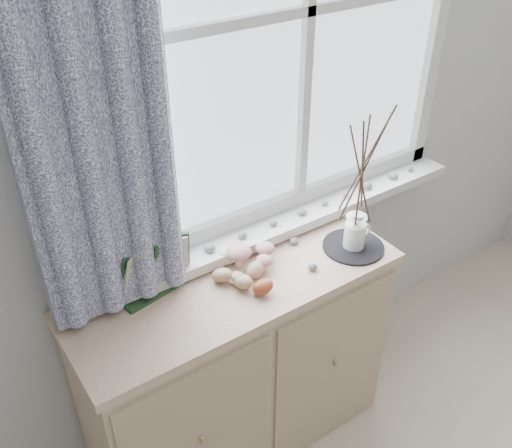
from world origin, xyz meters
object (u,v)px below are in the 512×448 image
at_px(sideboard, 239,366).
at_px(botanical_book, 156,269).
at_px(twig_pitcher, 363,166).
at_px(toadstool_cluster, 250,255).

xyz_separation_m(sideboard, botanical_book, (-0.25, 0.10, 0.53)).
distance_m(sideboard, twig_pitcher, 0.91).
bearing_deg(sideboard, toadstool_cluster, 29.69).
distance_m(sideboard, toadstool_cluster, 0.48).
bearing_deg(toadstool_cluster, botanical_book, 172.08).
height_order(botanical_book, twig_pitcher, twig_pitcher).
bearing_deg(toadstool_cluster, sideboard, -150.31).
height_order(sideboard, twig_pitcher, twig_pitcher).
height_order(sideboard, botanical_book, botanical_book).
xyz_separation_m(toadstool_cluster, twig_pitcher, (0.38, -0.13, 0.30)).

